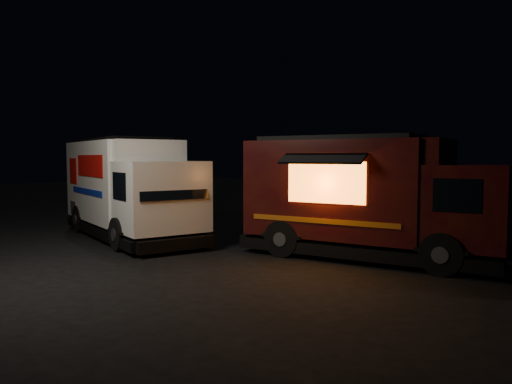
{
  "coord_description": "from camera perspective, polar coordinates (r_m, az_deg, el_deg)",
  "views": [
    {
      "loc": [
        9.26,
        -9.08,
        2.66
      ],
      "look_at": [
        0.74,
        2.0,
        1.68
      ],
      "focal_mm": 35.0,
      "sensor_mm": 36.0,
      "label": 1
    }
  ],
  "objects": [
    {
      "name": "red_truck",
      "position": [
        13.45,
        13.28,
        -0.57
      ],
      "size": [
        7.16,
        3.26,
        3.23
      ],
      "primitive_type": null,
      "rotation": [
        0.0,
        0.0,
        0.1
      ],
      "color": "#3D130B",
      "rests_on": "ground"
    },
    {
      "name": "ground",
      "position": [
        13.24,
        -7.92,
        -7.62
      ],
      "size": [
        80.0,
        80.0,
        0.0
      ],
      "primitive_type": "plane",
      "color": "black",
      "rests_on": "ground"
    },
    {
      "name": "white_truck",
      "position": [
        16.89,
        -14.1,
        0.45
      ],
      "size": [
        7.69,
        4.69,
        3.3
      ],
      "primitive_type": null,
      "rotation": [
        0.0,
        0.0,
        -0.33
      ],
      "color": "silver",
      "rests_on": "ground"
    }
  ]
}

